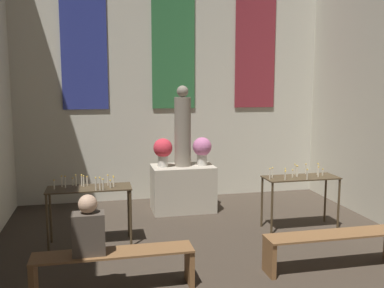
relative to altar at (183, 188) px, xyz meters
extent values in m
cube|color=beige|center=(0.00, 1.02, 2.51)|extent=(6.47, 0.12, 5.87)
cube|color=navy|center=(-1.74, 0.94, 3.09)|extent=(0.87, 0.03, 3.28)
cube|color=#33723F|center=(0.00, 0.94, 3.09)|extent=(0.87, 0.03, 3.28)
cube|color=maroon|center=(1.74, 0.94, 3.09)|extent=(0.87, 0.03, 3.28)
cube|color=#BCB29E|center=(0.00, 0.00, 0.00)|extent=(1.16, 0.72, 0.85)
cylinder|color=gray|center=(0.00, 0.00, 1.06)|extent=(0.30, 0.30, 1.28)
sphere|color=gray|center=(0.00, 0.00, 1.81)|extent=(0.21, 0.21, 0.21)
cylinder|color=beige|center=(-0.37, 0.00, 0.54)|extent=(0.19, 0.19, 0.23)
sphere|color=#DB3342|center=(-0.37, 0.00, 0.78)|extent=(0.35, 0.35, 0.35)
cylinder|color=beige|center=(0.37, 0.00, 0.54)|extent=(0.19, 0.19, 0.23)
sphere|color=#C66B9E|center=(0.37, 0.00, 0.78)|extent=(0.35, 0.35, 0.35)
cube|color=#473823|center=(-1.68, -1.43, 0.43)|extent=(1.22, 0.48, 0.02)
cylinder|color=#473823|center=(-2.26, -1.63, 0.00)|extent=(0.04, 0.04, 0.85)
cylinder|color=#473823|center=(-1.10, -1.63, 0.00)|extent=(0.04, 0.04, 0.85)
cylinder|color=#473823|center=(-2.26, -1.22, 0.00)|extent=(0.04, 0.04, 0.85)
cylinder|color=#473823|center=(-1.10, -1.22, 0.00)|extent=(0.04, 0.04, 0.85)
cylinder|color=silver|center=(-1.76, -1.34, 0.51)|extent=(0.02, 0.02, 0.15)
sphere|color=#F9CC4C|center=(-1.76, -1.34, 0.60)|extent=(0.02, 0.02, 0.02)
cylinder|color=silver|center=(-1.87, -1.30, 0.52)|extent=(0.02, 0.02, 0.15)
sphere|color=#F9CC4C|center=(-1.87, -1.30, 0.61)|extent=(0.02, 0.02, 0.02)
cylinder|color=silver|center=(-1.48, -1.63, 0.51)|extent=(0.02, 0.02, 0.15)
sphere|color=#F9CC4C|center=(-1.48, -1.63, 0.60)|extent=(0.02, 0.02, 0.02)
cylinder|color=silver|center=(-1.92, -1.26, 0.49)|extent=(0.02, 0.02, 0.10)
sphere|color=#F9CC4C|center=(-1.92, -1.26, 0.56)|extent=(0.02, 0.02, 0.02)
cylinder|color=silver|center=(-1.71, -1.30, 0.50)|extent=(0.02, 0.02, 0.13)
sphere|color=#F9CC4C|center=(-1.71, -1.30, 0.58)|extent=(0.02, 0.02, 0.02)
cylinder|color=silver|center=(-1.79, -1.30, 0.52)|extent=(0.02, 0.02, 0.15)
sphere|color=#F9CC4C|center=(-1.79, -1.30, 0.61)|extent=(0.02, 0.02, 0.02)
cylinder|color=silver|center=(-1.33, -1.45, 0.51)|extent=(0.02, 0.02, 0.13)
sphere|color=#F9CC4C|center=(-1.33, -1.45, 0.58)|extent=(0.02, 0.02, 0.02)
cylinder|color=silver|center=(-2.07, -1.30, 0.52)|extent=(0.02, 0.02, 0.15)
sphere|color=#F9CC4C|center=(-2.07, -1.30, 0.60)|extent=(0.02, 0.02, 0.02)
cylinder|color=silver|center=(-2.17, -1.43, 0.50)|extent=(0.02, 0.02, 0.12)
sphere|color=#F9CC4C|center=(-2.17, -1.43, 0.58)|extent=(0.02, 0.02, 0.02)
cylinder|color=silver|center=(-1.58, -1.63, 0.53)|extent=(0.02, 0.02, 0.17)
sphere|color=#F9CC4C|center=(-1.58, -1.63, 0.62)|extent=(0.02, 0.02, 0.02)
cylinder|color=silver|center=(-1.41, -1.36, 0.51)|extent=(0.02, 0.02, 0.14)
sphere|color=#F9CC4C|center=(-1.41, -1.36, 0.60)|extent=(0.02, 0.02, 0.02)
cylinder|color=silver|center=(-1.53, -1.63, 0.53)|extent=(0.02, 0.02, 0.17)
sphere|color=#F9CC4C|center=(-1.53, -1.63, 0.62)|extent=(0.02, 0.02, 0.02)
cylinder|color=silver|center=(-1.38, -1.52, 0.49)|extent=(0.02, 0.02, 0.10)
sphere|color=#F9CC4C|center=(-1.38, -1.52, 0.55)|extent=(0.02, 0.02, 0.02)
cylinder|color=silver|center=(-2.02, -1.38, 0.52)|extent=(0.02, 0.02, 0.16)
sphere|color=#F9CC4C|center=(-2.02, -1.38, 0.61)|extent=(0.02, 0.02, 0.02)
cylinder|color=silver|center=(-1.33, -1.27, 0.49)|extent=(0.02, 0.02, 0.11)
sphere|color=#F9CC4C|center=(-1.33, -1.27, 0.56)|extent=(0.02, 0.02, 0.02)
cube|color=#473823|center=(1.68, -1.43, 0.43)|extent=(1.22, 0.48, 0.02)
cylinder|color=#473823|center=(1.10, -1.63, 0.00)|extent=(0.04, 0.04, 0.85)
cylinder|color=#473823|center=(2.26, -1.63, 0.00)|extent=(0.04, 0.04, 0.85)
cylinder|color=#473823|center=(1.10, -1.22, 0.00)|extent=(0.04, 0.04, 0.85)
cylinder|color=#473823|center=(2.26, -1.22, 0.00)|extent=(0.04, 0.04, 0.85)
cylinder|color=silver|center=(1.86, -1.24, 0.52)|extent=(0.02, 0.02, 0.16)
sphere|color=#F9CC4C|center=(1.86, -1.24, 0.61)|extent=(0.02, 0.02, 0.02)
cylinder|color=silver|center=(1.20, -1.40, 0.52)|extent=(0.02, 0.02, 0.15)
sphere|color=#F9CC4C|center=(1.20, -1.40, 0.60)|extent=(0.02, 0.02, 0.02)
cylinder|color=silver|center=(1.62, -1.38, 0.52)|extent=(0.02, 0.02, 0.16)
sphere|color=#F9CC4C|center=(1.62, -1.38, 0.62)|extent=(0.02, 0.02, 0.02)
cylinder|color=silver|center=(1.33, -1.58, 0.50)|extent=(0.02, 0.02, 0.12)
sphere|color=#F9CC4C|center=(1.33, -1.58, 0.58)|extent=(0.02, 0.02, 0.02)
cylinder|color=silver|center=(1.96, -1.49, 0.52)|extent=(0.02, 0.02, 0.15)
sphere|color=#F9CC4C|center=(1.96, -1.49, 0.61)|extent=(0.02, 0.02, 0.02)
cylinder|color=silver|center=(2.08, -1.40, 0.49)|extent=(0.02, 0.02, 0.09)
sphere|color=#F9CC4C|center=(2.08, -1.40, 0.55)|extent=(0.02, 0.02, 0.02)
cylinder|color=silver|center=(2.08, -1.26, 0.51)|extent=(0.02, 0.02, 0.14)
sphere|color=#F9CC4C|center=(2.08, -1.26, 0.60)|extent=(0.02, 0.02, 0.02)
cylinder|color=silver|center=(1.68, -1.63, 0.52)|extent=(0.02, 0.02, 0.15)
sphere|color=#F9CC4C|center=(1.68, -1.63, 0.60)|extent=(0.02, 0.02, 0.02)
cylinder|color=silver|center=(1.48, -1.25, 0.49)|extent=(0.02, 0.02, 0.10)
sphere|color=#F9CC4C|center=(1.48, -1.25, 0.55)|extent=(0.02, 0.02, 0.02)
cylinder|color=silver|center=(1.11, -1.49, 0.52)|extent=(0.02, 0.02, 0.16)
sphere|color=#F9CC4C|center=(1.11, -1.49, 0.61)|extent=(0.02, 0.02, 0.02)
cylinder|color=silver|center=(1.38, -1.49, 0.50)|extent=(0.02, 0.02, 0.12)
sphere|color=#F9CC4C|center=(1.38, -1.49, 0.57)|extent=(0.02, 0.02, 0.02)
cylinder|color=silver|center=(1.63, -1.40, 0.52)|extent=(0.02, 0.02, 0.16)
sphere|color=#F9CC4C|center=(1.63, -1.40, 0.62)|extent=(0.02, 0.02, 0.02)
cylinder|color=silver|center=(1.67, -1.23, 0.52)|extent=(0.02, 0.02, 0.16)
sphere|color=#F9CC4C|center=(1.67, -1.23, 0.61)|extent=(0.02, 0.02, 0.02)
cylinder|color=silver|center=(2.02, -1.34, 0.53)|extent=(0.02, 0.02, 0.18)
sphere|color=#F9CC4C|center=(2.02, -1.34, 0.63)|extent=(0.02, 0.02, 0.02)
cylinder|color=silver|center=(1.53, -1.43, 0.50)|extent=(0.02, 0.02, 0.11)
sphere|color=#F9CC4C|center=(1.53, -1.43, 0.56)|extent=(0.02, 0.02, 0.02)
cube|color=brown|center=(-1.39, -2.96, 0.03)|extent=(1.83, 0.36, 0.03)
cube|color=brown|center=(-2.28, -2.96, -0.20)|extent=(0.06, 0.32, 0.44)
cube|color=brown|center=(-0.51, -2.96, -0.20)|extent=(0.06, 0.32, 0.44)
cube|color=brown|center=(1.39, -2.96, 0.03)|extent=(1.83, 0.36, 0.03)
cube|color=brown|center=(0.51, -2.96, -0.20)|extent=(0.06, 0.32, 0.44)
cube|color=#4C4238|center=(-1.67, -2.96, 0.28)|extent=(0.36, 0.24, 0.47)
sphere|color=tan|center=(-1.67, -2.96, 0.62)|extent=(0.21, 0.21, 0.21)
camera|label=1|loc=(-1.53, -7.70, 1.94)|focal=40.00mm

